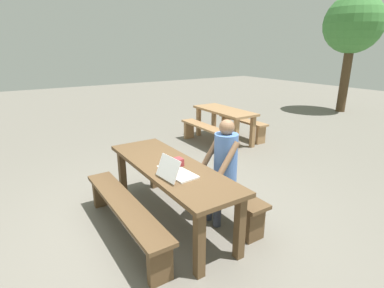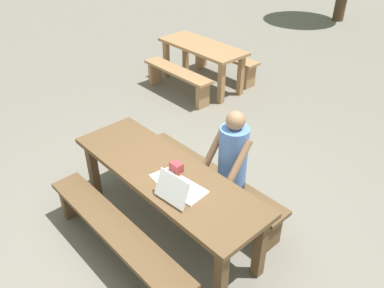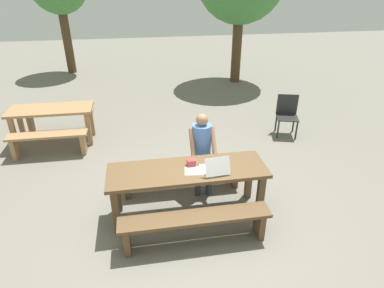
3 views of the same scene
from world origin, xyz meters
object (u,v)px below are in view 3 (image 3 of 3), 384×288
at_px(laptop, 215,167).
at_px(plastic_chair, 287,114).
at_px(person_seated, 202,149).
at_px(picnic_table_mid, 52,114).
at_px(picnic_table_front, 188,176).
at_px(small_pouch, 191,163).

distance_m(laptop, plastic_chair, 3.30).
bearing_deg(laptop, person_seated, -91.54).
bearing_deg(person_seated, laptop, -86.54).
distance_m(laptop, picnic_table_mid, 3.94).
xyz_separation_m(picnic_table_front, small_pouch, (0.07, 0.08, 0.16)).
height_order(picnic_table_front, plastic_chair, plastic_chair).
xyz_separation_m(small_pouch, plastic_chair, (2.47, 2.24, -0.36)).
height_order(picnic_table_front, picnic_table_mid, picnic_table_front).
relative_size(small_pouch, picnic_table_mid, 0.07).
bearing_deg(picnic_table_mid, plastic_chair, -4.38).
relative_size(picnic_table_front, laptop, 5.85).
bearing_deg(picnic_table_mid, picnic_table_front, -48.94).
relative_size(laptop, person_seated, 0.29).
distance_m(person_seated, plastic_chair, 2.85).
height_order(small_pouch, picnic_table_mid, small_pouch).
xyz_separation_m(person_seated, picnic_table_mid, (-2.66, 2.18, -0.14)).
relative_size(plastic_chair, picnic_table_mid, 0.52).
bearing_deg(person_seated, plastic_chair, 38.28).
height_order(small_pouch, person_seated, person_seated).
bearing_deg(picnic_table_front, small_pouch, 51.57).
distance_m(picnic_table_front, picnic_table_mid, 3.61).
distance_m(small_pouch, plastic_chair, 3.36).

